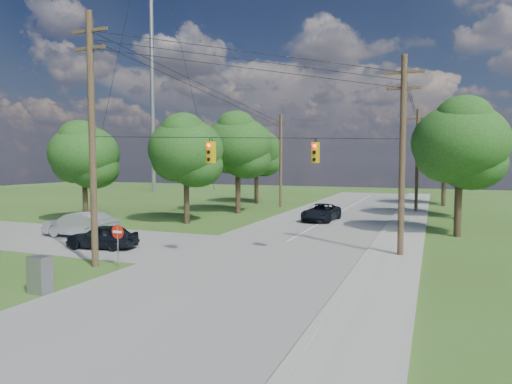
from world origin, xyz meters
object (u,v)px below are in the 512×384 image
at_px(control_cabinet, 40,275).
at_px(pole_ne, 402,153).
at_px(pole_sw, 92,136).
at_px(pole_north_w, 281,160).
at_px(car_cross_silver, 80,224).
at_px(car_cross_dark, 102,236).
at_px(do_not_enter_sign, 118,236).
at_px(car_main_north, 321,212).
at_px(pole_north_e, 417,160).

bearing_deg(control_cabinet, pole_ne, 46.26).
distance_m(pole_sw, pole_ne, 15.51).
bearing_deg(pole_north_w, pole_ne, -57.71).
relative_size(pole_ne, car_cross_silver, 2.06).
height_order(car_cross_dark, do_not_enter_sign, do_not_enter_sign).
bearing_deg(car_main_north, control_cabinet, -98.48).
bearing_deg(pole_north_w, car_cross_dark, -94.85).
xyz_separation_m(pole_sw, pole_ne, (13.50, 7.60, -0.76)).
relative_size(pole_north_w, do_not_enter_sign, 4.92).
height_order(pole_north_e, do_not_enter_sign, pole_north_e).
bearing_deg(car_cross_dark, pole_ne, 95.50).
xyz_separation_m(pole_north_e, control_cabinet, (-12.40, -33.92, -4.42)).
bearing_deg(pole_sw, car_main_north, 72.47).
height_order(car_cross_silver, control_cabinet, car_cross_silver).
bearing_deg(pole_ne, pole_north_e, 90.00).
height_order(pole_north_e, car_main_north, pole_north_e).
bearing_deg(pole_ne, pole_sw, -150.62).
relative_size(pole_ne, pole_north_e, 1.05).
bearing_deg(do_not_enter_sign, car_main_north, 75.94).
xyz_separation_m(pole_sw, car_cross_silver, (-6.68, 6.33, -5.36)).
distance_m(pole_ne, do_not_enter_sign, 14.92).
distance_m(pole_north_e, car_cross_silver, 31.10).
bearing_deg(pole_north_w, car_main_north, -54.84).
height_order(pole_north_w, do_not_enter_sign, pole_north_w).
distance_m(car_main_north, do_not_enter_sign, 20.43).
distance_m(car_cross_dark, control_cabinet, 8.76).
relative_size(car_main_north, control_cabinet, 3.55).
relative_size(pole_north_w, car_main_north, 1.97).
bearing_deg(car_cross_dark, pole_sw, 27.34).
relative_size(pole_ne, car_main_north, 2.07).
distance_m(pole_ne, car_cross_silver, 20.74).
bearing_deg(pole_north_e, car_cross_dark, -121.80).
xyz_separation_m(pole_sw, car_cross_dark, (-2.60, 3.62, -5.50)).
bearing_deg(do_not_enter_sign, car_cross_silver, 143.07).
distance_m(car_cross_dark, do_not_enter_sign, 5.03).
xyz_separation_m(car_main_north, control_cabinet, (-5.23, -24.37, -0.02)).
xyz_separation_m(pole_north_w, car_cross_silver, (-6.28, -23.27, -4.26)).
bearing_deg(car_main_north, car_cross_dark, -114.91).
bearing_deg(do_not_enter_sign, pole_sw, -163.40).
height_order(pole_ne, control_cabinet, pole_ne).
distance_m(pole_north_w, car_cross_silver, 24.48).
xyz_separation_m(pole_ne, control_cabinet, (-12.40, -11.92, -4.75)).
relative_size(pole_sw, car_cross_dark, 2.94).
relative_size(car_cross_dark, car_cross_silver, 0.80).
xyz_separation_m(car_cross_dark, car_cross_silver, (-4.08, 2.71, 0.14)).
distance_m(pole_north_w, control_cabinet, 34.24).
bearing_deg(pole_north_e, pole_ne, -90.00).
relative_size(car_main_north, do_not_enter_sign, 2.50).
height_order(pole_north_e, control_cabinet, pole_north_e).
relative_size(pole_north_e, do_not_enter_sign, 4.92).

